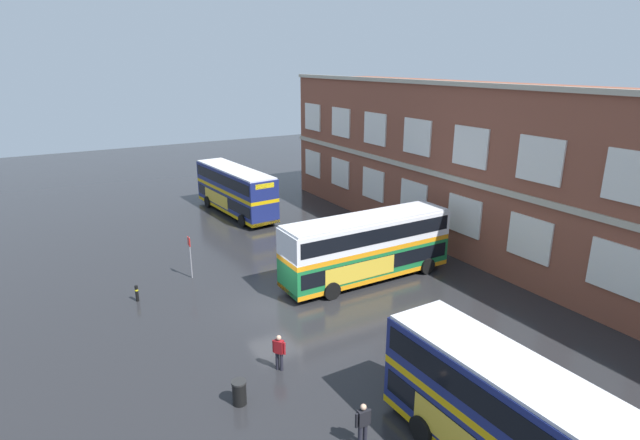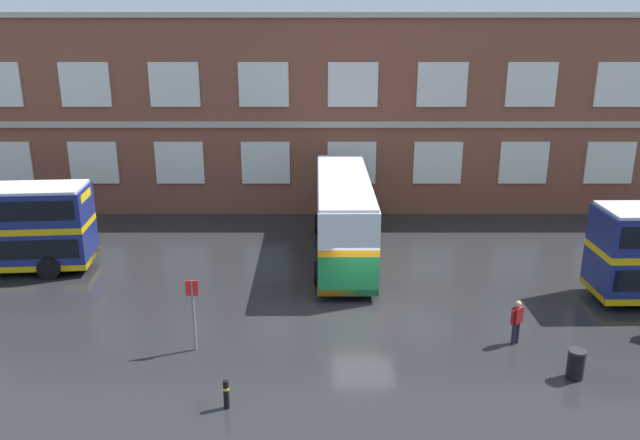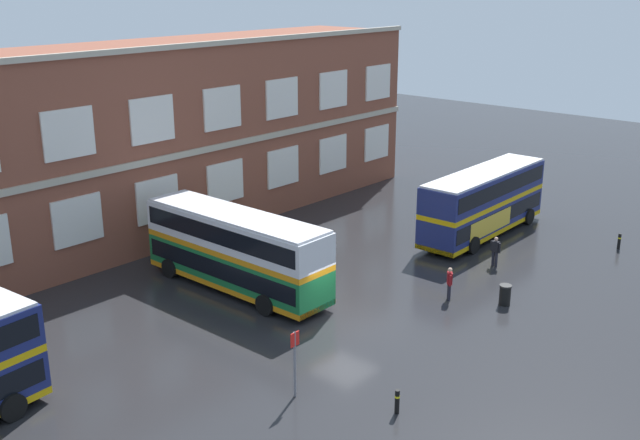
# 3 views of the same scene
# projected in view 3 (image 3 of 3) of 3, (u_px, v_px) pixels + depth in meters

# --- Properties ---
(ground_plane) EXTENTS (120.00, 120.00, 0.00)m
(ground_plane) POSITION_uv_depth(u_px,v_px,m) (313.00, 310.00, 36.34)
(ground_plane) COLOR #232326
(brick_terminal_building) EXTENTS (46.13, 8.19, 11.75)m
(brick_terminal_building) POSITION_uv_depth(u_px,v_px,m) (113.00, 146.00, 44.69)
(brick_terminal_building) COLOR brown
(brick_terminal_building) RESTS_ON ground
(double_decker_middle) EXTENTS (2.91, 11.01, 4.07)m
(double_decker_middle) POSITION_uv_depth(u_px,v_px,m) (236.00, 250.00, 38.15)
(double_decker_middle) COLOR #197038
(double_decker_middle) RESTS_ON ground
(double_decker_far) EXTENTS (11.04, 3.00, 4.07)m
(double_decker_far) POSITION_uv_depth(u_px,v_px,m) (483.00, 202.00, 46.26)
(double_decker_far) COLOR navy
(double_decker_far) RESTS_ON ground
(waiting_passenger) EXTENTS (0.57, 0.47, 1.70)m
(waiting_passenger) POSITION_uv_depth(u_px,v_px,m) (449.00, 282.00, 37.24)
(waiting_passenger) COLOR black
(waiting_passenger) RESTS_ON ground
(second_passenger) EXTENTS (0.27, 0.64, 1.70)m
(second_passenger) POSITION_uv_depth(u_px,v_px,m) (495.00, 250.00, 41.59)
(second_passenger) COLOR black
(second_passenger) RESTS_ON ground
(bus_stand_flag) EXTENTS (0.44, 0.10, 2.70)m
(bus_stand_flag) POSITION_uv_depth(u_px,v_px,m) (295.00, 358.00, 28.40)
(bus_stand_flag) COLOR slate
(bus_stand_flag) RESTS_ON ground
(station_litter_bin) EXTENTS (0.60, 0.60, 1.03)m
(station_litter_bin) POSITION_uv_depth(u_px,v_px,m) (505.00, 295.00, 36.80)
(station_litter_bin) COLOR black
(station_litter_bin) RESTS_ON ground
(safety_bollard_west) EXTENTS (0.19, 0.19, 0.95)m
(safety_bollard_west) POSITION_uv_depth(u_px,v_px,m) (397.00, 401.00, 27.65)
(safety_bollard_west) COLOR black
(safety_bollard_west) RESTS_ON ground
(safety_bollard_east) EXTENTS (0.19, 0.19, 0.95)m
(safety_bollard_east) POSITION_uv_depth(u_px,v_px,m) (619.00, 241.00, 44.33)
(safety_bollard_east) COLOR black
(safety_bollard_east) RESTS_ON ground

